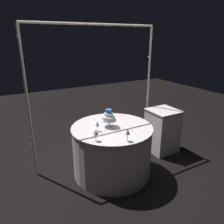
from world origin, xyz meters
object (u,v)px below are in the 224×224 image
object	(u,v)px
side_table	(162,131)
wine_glass_2	(97,124)
main_table	(112,150)
tiered_cake	(109,117)
wine_glass_1	(127,132)
decorative_arch	(96,75)
wine_glass_0	(96,133)

from	to	relation	value
side_table	wine_glass_2	world-z (taller)	wine_glass_2
main_table	tiered_cake	bearing A→B (deg)	141.60
wine_glass_1	side_table	bearing A→B (deg)	28.42
decorative_arch	wine_glass_1	distance (m)	1.15
main_table	decorative_arch	bearing A→B (deg)	90.01
side_table	wine_glass_0	distance (m)	1.68
wine_glass_0	tiered_cake	bearing A→B (deg)	41.83
side_table	tiered_cake	world-z (taller)	tiered_cake
main_table	tiered_cake	size ratio (longest dim) A/B	4.48
main_table	tiered_cake	distance (m)	0.53
wine_glass_1	tiered_cake	bearing A→B (deg)	87.74
wine_glass_1	wine_glass_2	xyz separation A→B (m)	(-0.20, 0.46, -0.02)
side_table	tiered_cake	size ratio (longest dim) A/B	2.95
side_table	wine_glass_0	world-z (taller)	wine_glass_0
main_table	wine_glass_1	bearing A→B (deg)	-96.61
side_table	wine_glass_1	size ratio (longest dim) A/B	4.63
tiered_cake	wine_glass_1	xyz separation A→B (m)	(-0.02, -0.52, -0.02)
tiered_cake	wine_glass_2	world-z (taller)	tiered_cake
decorative_arch	wine_glass_1	xyz separation A→B (m)	(-0.06, -1.00, -0.56)
wine_glass_1	wine_glass_0	bearing A→B (deg)	150.01
side_table	wine_glass_0	xyz separation A→B (m)	(-1.54, -0.45, 0.48)
wine_glass_1	main_table	bearing A→B (deg)	83.39
tiered_cake	side_table	bearing A→B (deg)	5.97
main_table	side_table	distance (m)	1.15
main_table	side_table	size ratio (longest dim) A/B	1.52
main_table	wine_glass_2	size ratio (longest dim) A/B	8.06
wine_glass_1	wine_glass_2	distance (m)	0.50
wine_glass_0	side_table	bearing A→B (deg)	16.26
side_table	wine_glass_2	xyz separation A→B (m)	(-1.39, -0.19, 0.48)
tiered_cake	wine_glass_0	xyz separation A→B (m)	(-0.36, -0.33, -0.03)
tiered_cake	wine_glass_2	size ratio (longest dim) A/B	1.80
side_table	tiered_cake	distance (m)	1.29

